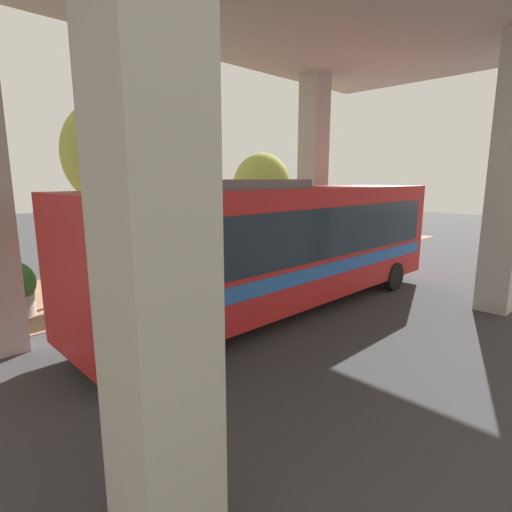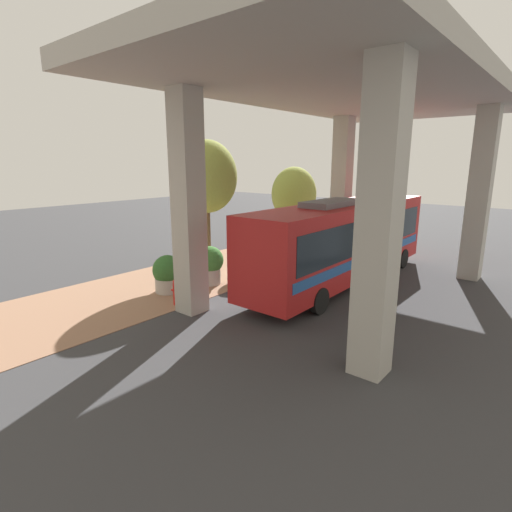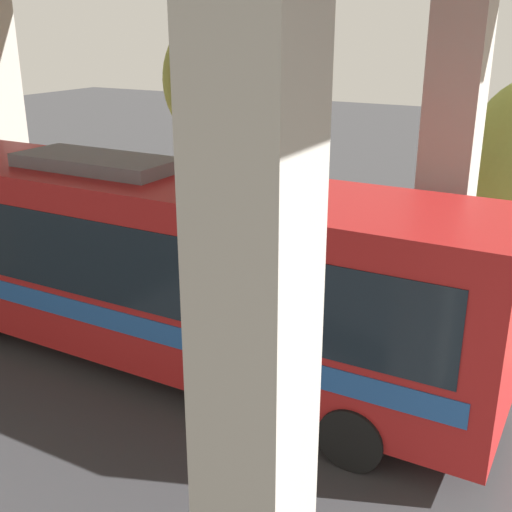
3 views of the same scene
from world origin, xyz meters
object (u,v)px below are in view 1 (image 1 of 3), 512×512
at_px(planter_back, 200,255).
at_px(planter_extra, 12,289).
at_px(planter_middle, 88,277).
at_px(street_tree_far, 262,189).
at_px(street_tree_near, 106,154).
at_px(planter_front, 145,278).
at_px(bus, 286,241).

distance_m(planter_back, planter_extra, 6.47).
bearing_deg(planter_middle, street_tree_far, 101.83).
xyz_separation_m(planter_back, street_tree_near, (-1.30, -2.94, 3.76)).
bearing_deg(planter_front, street_tree_far, 109.53).
xyz_separation_m(bus, street_tree_far, (-6.51, 5.55, 1.29)).
relative_size(planter_middle, planter_back, 0.93).
height_order(planter_middle, street_tree_far, street_tree_far).
relative_size(planter_front, street_tree_far, 0.32).
relative_size(planter_middle, street_tree_near, 0.27).
bearing_deg(planter_back, bus, -5.40).
xyz_separation_m(bus, planter_middle, (-4.50, -4.07, -1.17)).
relative_size(planter_front, street_tree_near, 0.25).
relative_size(planter_middle, street_tree_far, 0.34).
relative_size(planter_middle, planter_extra, 1.09).
xyz_separation_m(planter_back, street_tree_far, (-1.64, 5.09, 2.42)).
relative_size(planter_back, street_tree_far, 0.37).
xyz_separation_m(planter_front, street_tree_near, (-2.56, 0.14, 3.93)).
bearing_deg(street_tree_near, planter_middle, -43.46).
bearing_deg(bus, street_tree_near, -158.16).
xyz_separation_m(planter_front, planter_middle, (-0.88, -1.45, 0.14)).
height_order(planter_back, planter_extra, planter_back).
distance_m(planter_middle, planter_extra, 2.02).
distance_m(planter_front, street_tree_near, 4.70).
relative_size(planter_back, planter_extra, 1.17).
xyz_separation_m(planter_middle, street_tree_far, (-2.01, 9.61, 2.46)).
height_order(planter_front, planter_extra, planter_front).
bearing_deg(bus, planter_back, 174.60).
bearing_deg(planter_extra, planter_middle, 73.99).
relative_size(bus, planter_middle, 7.13).
bearing_deg(planter_back, planter_extra, -91.59).
height_order(planter_front, street_tree_far, street_tree_far).
distance_m(planter_front, street_tree_far, 9.04).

